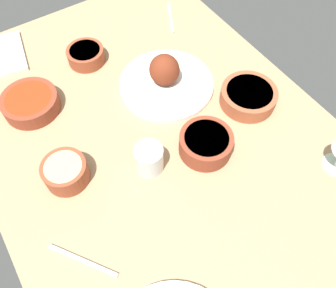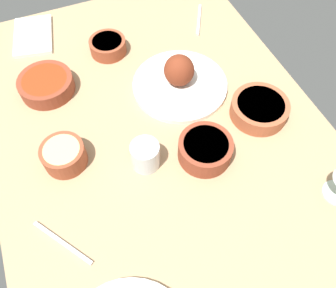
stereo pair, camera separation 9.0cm
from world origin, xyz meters
The scene contains 11 objects.
dining_table centered at (0.00, 0.00, 2.00)cm, with size 140.00×90.00×4.00cm, color tan.
plate_far_side centered at (19.11, -11.66, 6.68)cm, with size 28.18×28.18×10.58cm.
bowl_pasta centered at (-5.78, -7.90, 7.18)cm, with size 13.95×13.95×5.85cm.
bowl_sauce centered at (32.55, 25.11, 6.58)cm, with size 15.89×15.89×4.69cm.
bowl_soup centered at (41.54, 3.54, 6.50)cm, with size 11.52×11.52×4.54cm.
bowl_potatoes centered at (6.39, 25.93, 7.21)cm, with size 11.13×11.13×5.92cm.
bowl_onions centered at (0.72, -27.90, 6.63)cm, with size 15.98×15.98×4.79cm.
water_tumbler centered at (-2.03, 6.99, 7.86)cm, with size 7.30×7.30×7.72cm, color silver.
folded_napkin centered at (57.97, 24.82, 4.60)cm, with size 18.87×12.21×1.20cm, color white.
fork_loose centered at (-14.39, 31.84, 4.40)cm, with size 17.15×0.90×0.80cm, color silver.
spoon_loose centered at (44.40, -30.13, 4.40)cm, with size 16.02×0.90×0.80cm, color silver.
Camera 1 is at (-40.87, 26.73, 82.11)cm, focal length 36.91 mm.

